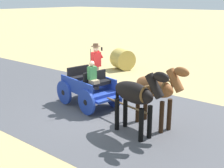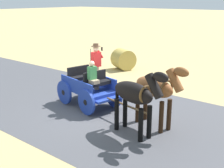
{
  "view_description": "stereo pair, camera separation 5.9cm",
  "coord_description": "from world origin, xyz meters",
  "px_view_note": "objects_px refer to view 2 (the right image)",
  "views": [
    {
      "loc": [
        7.97,
        6.95,
        4.14
      ],
      "look_at": [
        -0.15,
        0.49,
        1.1
      ],
      "focal_mm": 47.24,
      "sensor_mm": 36.0,
      "label": 1
    },
    {
      "loc": [
        7.93,
        7.0,
        4.14
      ],
      "look_at": [
        -0.15,
        0.49,
        1.1
      ],
      "focal_mm": 47.24,
      "sensor_mm": 36.0,
      "label": 2
    }
  ],
  "objects_px": {
    "hay_bale": "(123,59)",
    "horse_drawn_carriage": "(90,86)",
    "horse_off_side": "(136,95)",
    "horse_near_side": "(156,89)"
  },
  "relations": [
    {
      "from": "horse_near_side",
      "to": "horse_off_side",
      "type": "height_order",
      "value": "same"
    },
    {
      "from": "horse_near_side",
      "to": "horse_drawn_carriage",
      "type": "bearing_deg",
      "value": -92.33
    },
    {
      "from": "horse_off_side",
      "to": "hay_bale",
      "type": "height_order",
      "value": "horse_off_side"
    },
    {
      "from": "horse_drawn_carriage",
      "to": "horse_off_side",
      "type": "relative_size",
      "value": 2.04
    },
    {
      "from": "hay_bale",
      "to": "horse_near_side",
      "type": "bearing_deg",
      "value": 44.0
    },
    {
      "from": "horse_off_side",
      "to": "horse_near_side",
      "type": "bearing_deg",
      "value": 168.99
    },
    {
      "from": "horse_drawn_carriage",
      "to": "horse_off_side",
      "type": "distance_m",
      "value": 3.11
    },
    {
      "from": "hay_bale",
      "to": "horse_drawn_carriage",
      "type": "bearing_deg",
      "value": 24.95
    },
    {
      "from": "horse_drawn_carriage",
      "to": "horse_near_side",
      "type": "height_order",
      "value": "horse_drawn_carriage"
    },
    {
      "from": "horse_drawn_carriage",
      "to": "hay_bale",
      "type": "height_order",
      "value": "horse_drawn_carriage"
    }
  ]
}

